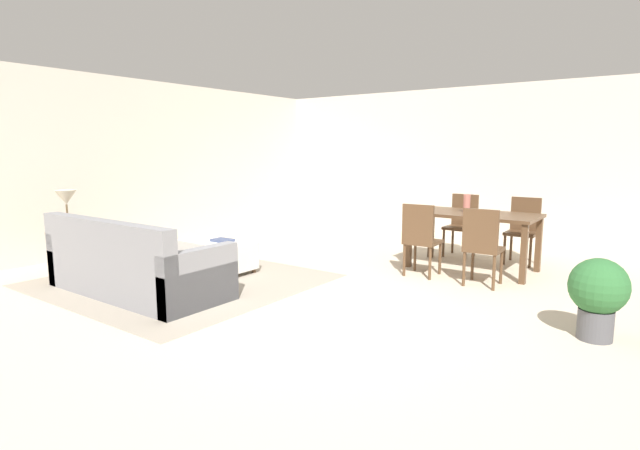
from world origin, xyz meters
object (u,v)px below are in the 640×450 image
Objects in this scene: dining_chair_far_left at (462,221)px; dining_chair_far_right at (523,226)px; ottoman_table at (216,254)px; dining_chair_near_left at (420,236)px; dining_table at (473,220)px; book_on_ottoman at (223,240)px; vase_centerpiece at (467,203)px; table_lamp at (66,199)px; couch at (134,268)px; dining_chair_near_right at (482,243)px; side_table at (69,241)px; potted_plant at (598,293)px.

dining_chair_far_right is (0.87, 0.03, 0.00)m from dining_chair_far_left.
dining_chair_near_left is (2.29, 1.30, 0.29)m from ottoman_table.
dining_table is 1.75× the size of dining_chair_far_left.
book_on_ottoman reaches higher than ottoman_table.
vase_centerpiece reaches higher than dining_chair_far_left.
dining_chair_near_left reaches higher than ottoman_table.
table_lamp is 0.57× the size of dining_chair_near_left.
couch is 4.64m from dining_chair_far_left.
couch is at bearing -128.62° from dining_table.
dining_chair_near_right reaches higher than dining_table.
side_table is 0.35× the size of dining_table.
vase_centerpiece reaches higher than ottoman_table.
couch is 3.95× the size of side_table.
dining_chair_near_left reaches higher than couch.
table_lamp is at bearing -137.64° from dining_chair_far_right.
side_table is 0.61× the size of dining_chair_far_left.
dining_table is 0.24m from vase_centerpiece.
dining_chair_far_left reaches higher than side_table.
dining_chair_near_right is at bearing 29.60° from side_table.
couch is 1.30m from book_on_ottoman.
side_table is 1.06× the size of table_lamp.
table_lamp reaches higher than potted_plant.
side_table is 2.30× the size of vase_centerpiece.
dining_table is 6.63× the size of vase_centerpiece.
dining_chair_near_left reaches higher than dining_table.
table_lamp is 2.16× the size of vase_centerpiece.
dining_chair_far_right reaches higher than dining_table.
dining_table is 1.75× the size of dining_chair_near_right.
dining_chair_far_left reaches higher than ottoman_table.
dining_chair_far_left is at bearing 51.88° from book_on_ottoman.
couch is at bearing -161.19° from potted_plant.
dining_chair_near_right is 1.00× the size of dining_chair_far_left.
dining_chair_far_left is 1.00× the size of dining_chair_far_right.
book_on_ottoman is at bearing -142.42° from dining_table.
table_lamp reaches higher than couch.
table_lamp reaches higher than book_on_ottoman.
potted_plant is (2.09, -1.07, -0.11)m from dining_chair_near_left.
potted_plant is at bearing -47.26° from dining_table.
side_table is at bearing -140.85° from dining_table.
ottoman_table is at bearing -145.52° from book_on_ottoman.
dining_chair_near_right is at bearing -62.49° from dining_chair_far_left.
dining_chair_near_left is at bearing 178.86° from dining_chair_near_right.
potted_plant is at bearing -64.51° from dining_chair_far_right.
side_table is 5.44m from dining_chair_far_left.
table_lamp is 0.57× the size of dining_chair_far_left.
table_lamp is at bearing -138.16° from book_on_ottoman.
side_table reaches higher than ottoman_table.
dining_table is 2.31× the size of potted_plant.
book_on_ottoman is (0.03, 1.29, 0.12)m from couch.
potted_plant is at bearing 3.05° from ottoman_table.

